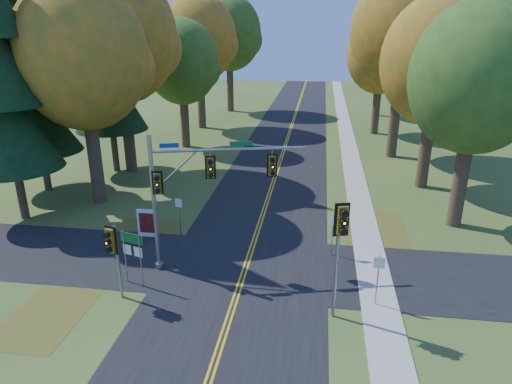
# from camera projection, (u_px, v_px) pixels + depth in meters

# --- Properties ---
(ground) EXTENTS (160.00, 160.00, 0.00)m
(ground) POSITION_uv_depth(u_px,v_px,m) (239.00, 288.00, 20.78)
(ground) COLOR #324C1B
(ground) RESTS_ON ground
(road_main) EXTENTS (8.00, 160.00, 0.02)m
(road_main) POSITION_uv_depth(u_px,v_px,m) (239.00, 288.00, 20.78)
(road_main) COLOR black
(road_main) RESTS_ON ground
(road_cross) EXTENTS (60.00, 6.00, 0.02)m
(road_cross) POSITION_uv_depth(u_px,v_px,m) (246.00, 266.00, 22.64)
(road_cross) COLOR black
(road_cross) RESTS_ON ground
(centerline_left) EXTENTS (0.10, 160.00, 0.01)m
(centerline_left) POSITION_uv_depth(u_px,v_px,m) (237.00, 287.00, 20.79)
(centerline_left) COLOR gold
(centerline_left) RESTS_ON road_main
(centerline_right) EXTENTS (0.10, 160.00, 0.01)m
(centerline_right) POSITION_uv_depth(u_px,v_px,m) (241.00, 288.00, 20.76)
(centerline_right) COLOR gold
(centerline_right) RESTS_ON road_main
(sidewalk_east) EXTENTS (1.60, 160.00, 0.06)m
(sidewalk_east) POSITION_uv_depth(u_px,v_px,m) (378.00, 298.00, 19.96)
(sidewalk_east) COLOR #9E998E
(sidewalk_east) RESTS_ON ground
(leaf_patch_w_near) EXTENTS (4.00, 6.00, 0.00)m
(leaf_patch_w_near) POSITION_uv_depth(u_px,v_px,m) (137.00, 240.00, 25.35)
(leaf_patch_w_near) COLOR brown
(leaf_patch_w_near) RESTS_ON ground
(leaf_patch_e) EXTENTS (3.50, 8.00, 0.00)m
(leaf_patch_e) POSITION_uv_depth(u_px,v_px,m) (378.00, 239.00, 25.45)
(leaf_patch_e) COLOR brown
(leaf_patch_e) RESTS_ON ground
(leaf_patch_w_far) EXTENTS (3.00, 5.00, 0.00)m
(leaf_patch_w_far) POSITION_uv_depth(u_px,v_px,m) (49.00, 313.00, 18.99)
(leaf_patch_w_far) COLOR brown
(leaf_patch_w_far) RESTS_ON ground
(tree_w_a) EXTENTS (8.00, 8.00, 14.15)m
(tree_w_a) POSITION_uv_depth(u_px,v_px,m) (84.00, 56.00, 27.67)
(tree_w_a) COLOR #38281C
(tree_w_a) RESTS_ON ground
(tree_e_a) EXTENTS (7.20, 7.20, 12.73)m
(tree_e_a) POSITION_uv_depth(u_px,v_px,m) (478.00, 79.00, 24.44)
(tree_e_a) COLOR #38281C
(tree_e_a) RESTS_ON ground
(tree_w_b) EXTENTS (8.60, 8.60, 15.38)m
(tree_w_b) POSITION_uv_depth(u_px,v_px,m) (120.00, 37.00, 33.85)
(tree_w_b) COLOR #38281C
(tree_w_b) RESTS_ON ground
(tree_e_b) EXTENTS (7.60, 7.60, 13.33)m
(tree_e_b) POSITION_uv_depth(u_px,v_px,m) (438.00, 62.00, 30.71)
(tree_e_b) COLOR #38281C
(tree_e_b) RESTS_ON ground
(tree_w_c) EXTENTS (6.80, 6.80, 11.91)m
(tree_w_c) POSITION_uv_depth(u_px,v_px,m) (183.00, 63.00, 42.00)
(tree_w_c) COLOR #38281C
(tree_w_c) RESTS_ON ground
(tree_e_c) EXTENTS (8.80, 8.80, 15.79)m
(tree_e_c) POSITION_uv_depth(u_px,v_px,m) (405.00, 32.00, 37.77)
(tree_e_c) COLOR #38281C
(tree_e_c) RESTS_ON ground
(tree_w_d) EXTENTS (8.20, 8.20, 14.56)m
(tree_w_d) POSITION_uv_depth(u_px,v_px,m) (200.00, 39.00, 49.53)
(tree_w_d) COLOR #38281C
(tree_w_d) RESTS_ON ground
(tree_e_d) EXTENTS (7.00, 7.00, 12.32)m
(tree_e_d) POSITION_uv_depth(u_px,v_px,m) (381.00, 55.00, 47.22)
(tree_e_d) COLOR #38281C
(tree_e_d) RESTS_ON ground
(tree_w_e) EXTENTS (8.40, 8.40, 14.97)m
(tree_w_e) POSITION_uv_depth(u_px,v_px,m) (230.00, 34.00, 59.39)
(tree_w_e) COLOR #38281C
(tree_w_e) RESTS_ON ground
(tree_e_e) EXTENTS (7.80, 7.80, 13.74)m
(tree_e_e) POSITION_uv_depth(u_px,v_px,m) (382.00, 42.00, 56.67)
(tree_e_e) COLOR #38281C
(tree_e_e) RESTS_ON ground
(pine_b) EXTENTS (5.60, 5.60, 17.31)m
(pine_b) POSITION_uv_depth(u_px,v_px,m) (29.00, 74.00, 30.27)
(pine_b) COLOR #38281C
(pine_b) RESTS_ON ground
(pine_c) EXTENTS (5.60, 5.60, 20.56)m
(pine_c) POSITION_uv_depth(u_px,v_px,m) (103.00, 47.00, 33.99)
(pine_c) COLOR #38281C
(pine_c) RESTS_ON ground
(traffic_mast) EXTENTS (7.16, 2.25, 6.69)m
(traffic_mast) POSITION_uv_depth(u_px,v_px,m) (193.00, 185.00, 21.16)
(traffic_mast) COLOR gray
(traffic_mast) RESTS_ON ground
(east_signal_pole) EXTENTS (0.58, 0.69, 5.12)m
(east_signal_pole) POSITION_uv_depth(u_px,v_px,m) (340.00, 233.00, 17.25)
(east_signal_pole) COLOR gray
(east_signal_pole) RESTS_ON ground
(ped_signal_pole) EXTENTS (0.54, 0.64, 3.52)m
(ped_signal_pole) POSITION_uv_depth(u_px,v_px,m) (113.00, 246.00, 19.02)
(ped_signal_pole) COLOR gray
(ped_signal_pole) RESTS_ON ground
(route_sign_cluster) EXTENTS (1.19, 0.40, 2.65)m
(route_sign_cluster) POSITION_uv_depth(u_px,v_px,m) (132.00, 248.00, 20.47)
(route_sign_cluster) COLOR gray
(route_sign_cluster) RESTS_ON ground
(info_kiosk) EXTENTS (1.18, 0.19, 1.63)m
(info_kiosk) POSITION_uv_depth(u_px,v_px,m) (148.00, 223.00, 25.56)
(info_kiosk) COLOR silver
(info_kiosk) RESTS_ON ground
(reg_sign_e_north) EXTENTS (0.42, 0.19, 2.28)m
(reg_sign_e_north) POSITION_uv_depth(u_px,v_px,m) (333.00, 228.00, 23.15)
(reg_sign_e_north) COLOR gray
(reg_sign_e_north) RESTS_ON ground
(reg_sign_e_south) EXTENTS (0.46, 0.09, 2.41)m
(reg_sign_e_south) POSITION_uv_depth(u_px,v_px,m) (378.00, 272.00, 18.94)
(reg_sign_e_south) COLOR gray
(reg_sign_e_south) RESTS_ON ground
(reg_sign_w) EXTENTS (0.44, 0.19, 2.37)m
(reg_sign_w) POSITION_uv_depth(u_px,v_px,m) (179.00, 210.00, 25.24)
(reg_sign_w) COLOR gray
(reg_sign_w) RESTS_ON ground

